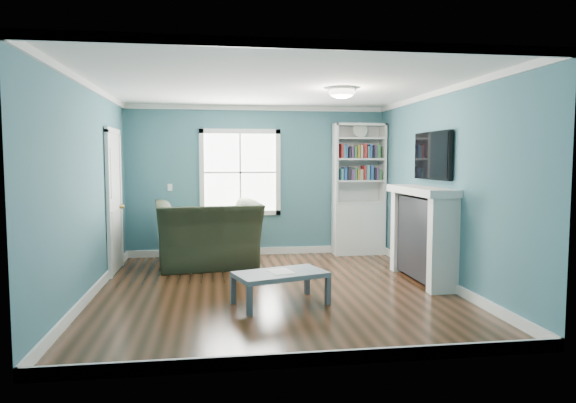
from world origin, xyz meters
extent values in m
plane|color=black|center=(0.00, 0.00, 0.00)|extent=(5.00, 5.00, 0.00)
plane|color=#3C6B7F|center=(0.00, 2.50, 1.30)|extent=(4.50, 0.00, 4.50)
plane|color=#3C6B7F|center=(0.00, -2.50, 1.30)|extent=(4.50, 0.00, 4.50)
plane|color=#3C6B7F|center=(-2.25, 0.00, 1.30)|extent=(0.00, 5.00, 5.00)
plane|color=#3C6B7F|center=(2.25, 0.00, 1.30)|extent=(0.00, 5.00, 5.00)
plane|color=white|center=(0.00, 0.00, 2.60)|extent=(5.00, 5.00, 0.00)
cube|color=white|center=(0.00, 2.48, 0.06)|extent=(4.50, 0.03, 0.12)
cube|color=white|center=(0.00, -2.48, 0.06)|extent=(4.50, 0.03, 0.12)
cube|color=white|center=(-2.23, 0.00, 0.06)|extent=(0.03, 5.00, 0.12)
cube|color=white|center=(2.23, 0.00, 0.06)|extent=(0.03, 5.00, 0.12)
cube|color=white|center=(0.00, 2.48, 2.56)|extent=(4.50, 0.04, 0.08)
cube|color=white|center=(0.00, -2.48, 2.56)|extent=(4.50, 0.04, 0.08)
cube|color=white|center=(-2.23, 0.00, 2.56)|extent=(0.04, 5.00, 0.08)
cube|color=white|center=(2.23, 0.00, 2.56)|extent=(0.04, 5.00, 0.08)
cube|color=white|center=(-0.30, 2.50, 1.45)|extent=(1.24, 0.01, 1.34)
cube|color=white|center=(-0.96, 2.48, 1.45)|extent=(0.08, 0.06, 1.50)
cube|color=white|center=(0.36, 2.48, 1.45)|extent=(0.08, 0.06, 1.50)
cube|color=white|center=(-0.30, 2.48, 0.74)|extent=(1.40, 0.06, 0.08)
cube|color=white|center=(-0.30, 2.48, 2.16)|extent=(1.40, 0.06, 0.08)
cube|color=white|center=(-0.30, 2.48, 1.45)|extent=(1.24, 0.03, 0.03)
cube|color=white|center=(-0.30, 2.48, 1.45)|extent=(0.03, 0.03, 1.34)
cube|color=silver|center=(1.77, 2.30, 0.45)|extent=(0.90, 0.35, 0.90)
cube|color=silver|center=(1.34, 2.30, 1.60)|extent=(0.04, 0.35, 1.40)
cube|color=silver|center=(2.20, 2.30, 1.60)|extent=(0.04, 0.35, 1.40)
cube|color=silver|center=(1.77, 2.46, 1.60)|extent=(0.90, 0.02, 1.40)
cube|color=silver|center=(1.77, 2.30, 2.28)|extent=(0.90, 0.35, 0.04)
cube|color=silver|center=(1.77, 2.30, 0.92)|extent=(0.84, 0.33, 0.03)
cube|color=silver|center=(1.77, 2.30, 1.30)|extent=(0.84, 0.33, 0.03)
cube|color=silver|center=(1.77, 2.30, 1.68)|extent=(0.84, 0.33, 0.03)
cube|color=silver|center=(1.77, 2.30, 2.04)|extent=(0.84, 0.33, 0.03)
cube|color=teal|center=(1.77, 2.28, 1.43)|extent=(0.70, 0.25, 0.22)
cube|color=#264C8C|center=(1.77, 2.28, 1.81)|extent=(0.70, 0.25, 0.22)
cylinder|color=beige|center=(1.77, 2.25, 2.19)|extent=(0.26, 0.06, 0.26)
cube|color=black|center=(2.09, 0.20, 0.60)|extent=(0.30, 1.20, 1.10)
cube|color=black|center=(2.07, 0.20, 0.40)|extent=(0.22, 0.65, 0.70)
cube|color=silver|center=(2.07, -0.47, 0.60)|extent=(0.36, 0.16, 1.20)
cube|color=silver|center=(2.07, 0.87, 0.60)|extent=(0.36, 0.16, 1.20)
cube|color=silver|center=(2.05, 0.20, 1.25)|extent=(0.44, 1.58, 0.10)
cube|color=black|center=(2.20, 0.20, 1.72)|extent=(0.06, 1.10, 0.65)
cube|color=silver|center=(-2.23, 1.40, 1.02)|extent=(0.04, 0.80, 2.05)
cube|color=white|center=(-2.22, 0.95, 1.02)|extent=(0.05, 0.08, 2.13)
cube|color=white|center=(-2.22, 1.85, 1.02)|extent=(0.05, 0.08, 2.13)
cube|color=white|center=(-2.22, 1.40, 2.09)|extent=(0.05, 0.98, 0.08)
sphere|color=#BF8C3F|center=(-2.17, 1.70, 0.95)|extent=(0.07, 0.07, 0.07)
ellipsoid|color=white|center=(0.90, 0.10, 2.54)|extent=(0.34, 0.34, 0.15)
cylinder|color=white|center=(0.90, 0.10, 2.58)|extent=(0.38, 0.38, 0.03)
cube|color=white|center=(-1.50, 2.48, 1.20)|extent=(0.08, 0.01, 0.12)
imported|color=black|center=(-0.86, 1.60, 0.68)|extent=(1.68, 1.20, 1.37)
cube|color=#4A4E58|center=(-0.39, -1.06, 0.16)|extent=(0.07, 0.07, 0.32)
cube|color=#4A4E58|center=(0.54, -0.75, 0.16)|extent=(0.07, 0.07, 0.32)
cube|color=#4A4E58|center=(-0.55, -0.57, 0.16)|extent=(0.07, 0.07, 0.32)
cube|color=#4A4E58|center=(0.38, -0.27, 0.16)|extent=(0.07, 0.07, 0.32)
cube|color=slate|center=(-0.01, -0.66, 0.35)|extent=(1.16, 0.86, 0.06)
cube|color=white|center=(0.00, -0.65, 0.38)|extent=(0.31, 0.36, 0.00)
camera|label=1|loc=(-0.75, -6.45, 1.67)|focal=32.00mm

